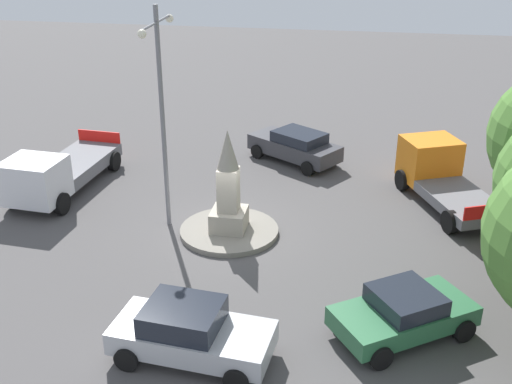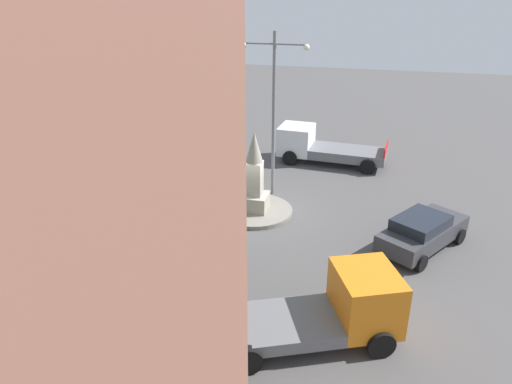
{
  "view_description": "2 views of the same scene",
  "coord_description": "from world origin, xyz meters",
  "px_view_note": "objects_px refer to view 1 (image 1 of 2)",
  "views": [
    {
      "loc": [
        19.42,
        4.28,
        10.73
      ],
      "look_at": [
        -0.12,
        0.95,
        1.63
      ],
      "focal_mm": 44.42,
      "sensor_mm": 36.0,
      "label": 1
    },
    {
      "loc": [
        -4.87,
        19.41,
        9.94
      ],
      "look_at": [
        -0.28,
        0.81,
        1.42
      ],
      "focal_mm": 33.99,
      "sensor_mm": 36.0,
      "label": 2
    }
  ],
  "objects_px": {
    "car_silver_parked_left": "(190,332)",
    "truck_orange_passing": "(440,174)",
    "car_dark_grey_parked_right": "(295,146)",
    "car_green_far_side": "(404,313)",
    "monument": "(228,190)",
    "streetlamp": "(161,100)",
    "truck_white_approaching": "(55,173)"
  },
  "relations": [
    {
      "from": "car_silver_parked_left",
      "to": "truck_orange_passing",
      "type": "height_order",
      "value": "truck_orange_passing"
    },
    {
      "from": "car_dark_grey_parked_right",
      "to": "car_green_far_side",
      "type": "bearing_deg",
      "value": 19.58
    },
    {
      "from": "monument",
      "to": "streetlamp",
      "type": "relative_size",
      "value": 0.47
    },
    {
      "from": "monument",
      "to": "truck_orange_passing",
      "type": "bearing_deg",
      "value": 119.75
    },
    {
      "from": "streetlamp",
      "to": "truck_orange_passing",
      "type": "height_order",
      "value": "streetlamp"
    },
    {
      "from": "monument",
      "to": "truck_white_approaching",
      "type": "relative_size",
      "value": 0.59
    },
    {
      "from": "car_green_far_side",
      "to": "truck_white_approaching",
      "type": "distance_m",
      "value": 14.96
    },
    {
      "from": "streetlamp",
      "to": "car_green_far_side",
      "type": "height_order",
      "value": "streetlamp"
    },
    {
      "from": "streetlamp",
      "to": "monument",
      "type": "bearing_deg",
      "value": 81.28
    },
    {
      "from": "car_silver_parked_left",
      "to": "truck_white_approaching",
      "type": "relative_size",
      "value": 0.68
    },
    {
      "from": "car_dark_grey_parked_right",
      "to": "car_green_far_side",
      "type": "xyz_separation_m",
      "value": [
        12.08,
        4.3,
        -0.07
      ]
    },
    {
      "from": "car_green_far_side",
      "to": "car_dark_grey_parked_right",
      "type": "bearing_deg",
      "value": -160.42
    },
    {
      "from": "truck_white_approaching",
      "to": "truck_orange_passing",
      "type": "distance_m",
      "value": 15.2
    },
    {
      "from": "streetlamp",
      "to": "car_green_far_side",
      "type": "bearing_deg",
      "value": 57.36
    },
    {
      "from": "monument",
      "to": "car_green_far_side",
      "type": "distance_m",
      "value": 7.66
    },
    {
      "from": "monument",
      "to": "car_dark_grey_parked_right",
      "type": "distance_m",
      "value": 7.43
    },
    {
      "from": "car_silver_parked_left",
      "to": "truck_white_approaching",
      "type": "bearing_deg",
      "value": -138.07
    },
    {
      "from": "streetlamp",
      "to": "car_dark_grey_parked_right",
      "type": "distance_m",
      "value": 8.78
    },
    {
      "from": "truck_white_approaching",
      "to": "car_green_far_side",
      "type": "bearing_deg",
      "value": 62.64
    },
    {
      "from": "streetlamp",
      "to": "truck_white_approaching",
      "type": "relative_size",
      "value": 1.24
    },
    {
      "from": "car_green_far_side",
      "to": "truck_orange_passing",
      "type": "distance_m",
      "value": 9.36
    },
    {
      "from": "car_green_far_side",
      "to": "truck_white_approaching",
      "type": "height_order",
      "value": "truck_white_approaching"
    },
    {
      "from": "monument",
      "to": "streetlamp",
      "type": "bearing_deg",
      "value": -98.72
    },
    {
      "from": "car_silver_parked_left",
      "to": "monument",
      "type": "bearing_deg",
      "value": -176.49
    },
    {
      "from": "monument",
      "to": "truck_white_approaching",
      "type": "xyz_separation_m",
      "value": [
        -2.01,
        -7.46,
        -0.73
      ]
    },
    {
      "from": "car_green_far_side",
      "to": "truck_orange_passing",
      "type": "bearing_deg",
      "value": 169.29
    },
    {
      "from": "truck_orange_passing",
      "to": "car_dark_grey_parked_right",
      "type": "bearing_deg",
      "value": -115.57
    },
    {
      "from": "car_green_far_side",
      "to": "car_silver_parked_left",
      "type": "relative_size",
      "value": 0.98
    },
    {
      "from": "car_dark_grey_parked_right",
      "to": "car_silver_parked_left",
      "type": "xyz_separation_m",
      "value": [
        13.97,
        -1.12,
        0.01
      ]
    },
    {
      "from": "car_silver_parked_left",
      "to": "truck_orange_passing",
      "type": "distance_m",
      "value": 13.19
    },
    {
      "from": "car_dark_grey_parked_right",
      "to": "truck_white_approaching",
      "type": "relative_size",
      "value": 0.72
    },
    {
      "from": "streetlamp",
      "to": "car_green_far_side",
      "type": "relative_size",
      "value": 1.87
    }
  ]
}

